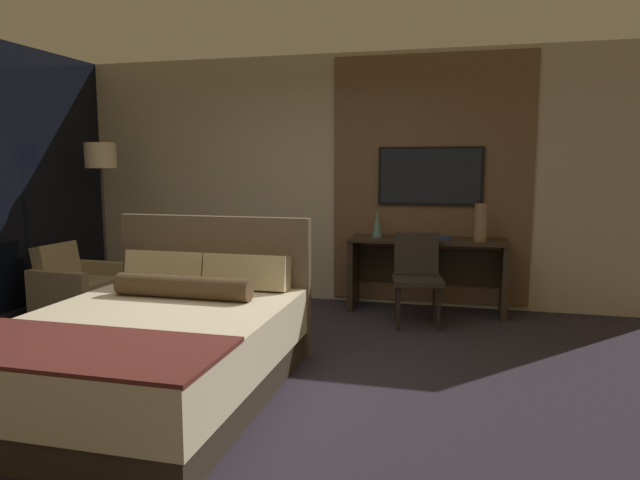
{
  "coord_description": "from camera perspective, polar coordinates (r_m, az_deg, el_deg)",
  "views": [
    {
      "loc": [
        1.48,
        -3.81,
        1.6
      ],
      "look_at": [
        0.29,
        0.93,
        0.93
      ],
      "focal_mm": 32.0,
      "sensor_mm": 36.0,
      "label": 1
    }
  ],
  "objects": [
    {
      "name": "tv",
      "position": [
        6.34,
        10.96,
        6.29
      ],
      "size": [
        1.13,
        0.04,
        0.63
      ],
      "color": "black"
    },
    {
      "name": "book",
      "position": [
        6.12,
        11.83,
        0.21
      ],
      "size": [
        0.25,
        0.2,
        0.03
      ],
      "color": "navy",
      "rests_on": "desk"
    },
    {
      "name": "wall_back_tv_panel",
      "position": [
        6.54,
        2.28,
        6.04
      ],
      "size": [
        7.2,
        0.09,
        2.8
      ],
      "color": "#BCAD8E",
      "rests_on": "ground_plane"
    },
    {
      "name": "bed",
      "position": [
        4.14,
        -16.28,
        -10.28
      ],
      "size": [
        1.69,
        2.2,
        1.15
      ],
      "color": "#33281E",
      "rests_on": "ground_plane"
    },
    {
      "name": "vase_short",
      "position": [
        6.2,
        5.73,
        1.69
      ],
      "size": [
        0.12,
        0.12,
        0.3
      ],
      "color": "#4C706B",
      "rests_on": "desk"
    },
    {
      "name": "desk",
      "position": [
        6.23,
        10.64,
        -2.24
      ],
      "size": [
        1.65,
        0.5,
        0.79
      ],
      "color": "#2D2319",
      "rests_on": "ground_plane"
    },
    {
      "name": "desk_chair",
      "position": [
        5.71,
        9.66,
        -2.99
      ],
      "size": [
        0.54,
        0.54,
        0.9
      ],
      "rotation": [
        0.0,
        0.0,
        0.17
      ],
      "color": "#28231E",
      "rests_on": "ground_plane"
    },
    {
      "name": "ground_plane",
      "position": [
        4.38,
        -6.85,
        -13.64
      ],
      "size": [
        16.0,
        16.0,
        0.0
      ],
      "primitive_type": "plane",
      "color": "#28232D"
    },
    {
      "name": "armchair_by_window",
      "position": [
        6.43,
        -23.11,
        -4.84
      ],
      "size": [
        0.75,
        0.76,
        0.77
      ],
      "rotation": [
        0.0,
        0.0,
        1.5
      ],
      "color": "#998460",
      "rests_on": "ground_plane"
    },
    {
      "name": "vase_tall",
      "position": [
        6.05,
        15.76,
        1.7
      ],
      "size": [
        0.13,
        0.13,
        0.39
      ],
      "color": "#846647",
      "rests_on": "desk"
    },
    {
      "name": "floor_lamp",
      "position": [
        6.87,
        -21.04,
        6.68
      ],
      "size": [
        0.34,
        0.34,
        1.81
      ],
      "color": "#282623",
      "rests_on": "ground_plane"
    }
  ]
}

